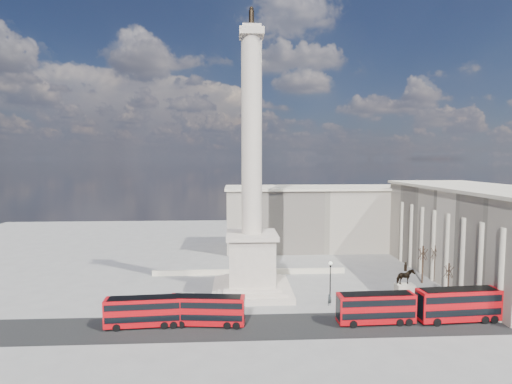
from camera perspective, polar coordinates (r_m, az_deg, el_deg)
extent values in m
plane|color=gray|center=(69.51, -0.43, -15.41)|extent=(180.00, 180.00, 0.00)
cube|color=black|center=(60.69, 5.01, -18.51)|extent=(120.00, 9.00, 0.01)
cube|color=beige|center=(74.07, -0.61, -13.72)|extent=(14.00, 14.00, 1.00)
cube|color=beige|center=(73.83, -0.61, -13.17)|extent=(12.00, 12.00, 0.50)
cube|color=beige|center=(73.68, -0.61, -12.80)|extent=(10.00, 10.00, 0.50)
cube|color=beige|center=(72.51, -0.61, -9.59)|extent=(8.00, 8.00, 8.00)
cube|color=beige|center=(71.55, -0.62, -6.18)|extent=(9.00, 9.00, 0.80)
cylinder|color=beige|center=(70.37, -0.63, 7.88)|extent=(3.60, 3.60, 34.00)
cube|color=beige|center=(73.47, -0.64, 21.72)|extent=(4.20, 4.20, 1.20)
cube|color=beige|center=(73.74, -0.64, 22.38)|extent=(3.20, 3.20, 0.60)
cylinder|color=black|center=(74.24, -0.64, 23.56)|extent=(0.90, 0.90, 2.60)
sphere|color=black|center=(74.77, -0.65, 24.72)|extent=(0.70, 0.70, 0.70)
cube|color=beige|center=(84.55, -0.93, -11.33)|extent=(40.00, 0.60, 1.10)
cube|color=beige|center=(90.43, 29.19, -5.38)|extent=(18.00, 45.00, 18.00)
cube|color=beige|center=(89.37, 29.43, 0.50)|extent=(19.00, 46.00, 0.60)
cube|color=beige|center=(108.85, 9.19, -3.75)|extent=(50.00, 16.00, 16.00)
cube|color=beige|center=(107.95, 9.25, 0.61)|extent=(51.00, 17.00, 0.60)
cube|color=#AF090E|center=(61.43, -15.76, -16.06)|extent=(10.85, 3.12, 3.94)
cube|color=black|center=(61.68, -15.74, -16.67)|extent=(10.42, 3.15, 0.88)
cube|color=black|center=(61.07, -15.78, -15.14)|extent=(10.42, 3.15, 0.88)
cube|color=black|center=(60.76, -15.80, -14.29)|extent=(9.76, 2.81, 0.06)
cylinder|color=black|center=(62.72, -19.06, -17.44)|extent=(1.23, 2.62, 1.07)
cylinder|color=black|center=(61.69, -12.83, -17.68)|extent=(1.23, 2.62, 1.07)
cylinder|color=black|center=(61.57, -11.58, -17.71)|extent=(1.23, 2.62, 1.07)
cube|color=#AF090E|center=(60.16, -6.98, -16.36)|extent=(10.94, 3.52, 3.96)
cube|color=black|center=(60.42, -6.98, -16.99)|extent=(10.52, 3.54, 0.88)
cube|color=black|center=(59.79, -6.99, -15.42)|extent=(10.52, 3.54, 0.88)
cube|color=black|center=(59.47, -7.00, -14.56)|extent=(9.85, 3.17, 0.06)
cylinder|color=black|center=(61.49, -10.39, -17.72)|extent=(1.33, 2.66, 1.07)
cylinder|color=black|center=(60.42, -4.01, -18.07)|extent=(1.33, 2.66, 1.07)
cylinder|color=black|center=(60.29, -2.72, -18.11)|extent=(1.33, 2.66, 1.07)
cube|color=#AF090E|center=(62.74, 16.74, -15.53)|extent=(11.27, 2.90, 4.12)
cube|color=black|center=(63.00, 16.72, -16.16)|extent=(10.83, 2.94, 0.92)
cube|color=black|center=(62.38, 16.76, -14.59)|extent=(10.83, 2.94, 0.92)
cube|color=black|center=(62.06, 16.78, -13.72)|extent=(10.14, 2.61, 0.06)
cylinder|color=black|center=(62.21, 13.37, -17.47)|extent=(1.20, 2.70, 1.12)
cylinder|color=black|center=(64.56, 19.40, -16.77)|extent=(1.20, 2.70, 1.12)
cylinder|color=black|center=(65.10, 20.52, -16.62)|extent=(1.20, 2.70, 1.12)
cube|color=#AF090E|center=(67.86, 26.91, -14.10)|extent=(12.32, 3.52, 4.48)
cube|color=black|center=(68.11, 26.89, -14.74)|extent=(11.84, 3.55, 1.00)
cube|color=black|center=(67.49, 26.95, -13.14)|extent=(11.84, 3.55, 1.00)
cube|color=black|center=(67.18, 26.99, -12.26)|extent=(11.09, 3.17, 0.07)
cylinder|color=black|center=(66.48, 23.84, -16.22)|extent=(1.40, 2.96, 1.22)
cylinder|color=black|center=(70.38, 29.25, -15.24)|extent=(1.40, 2.96, 1.22)
cylinder|color=black|center=(71.21, 30.23, -15.05)|extent=(1.40, 2.96, 1.22)
cylinder|color=black|center=(70.11, 10.51, -15.08)|extent=(0.47, 0.47, 0.54)
cylinder|color=black|center=(69.17, 10.55, -12.79)|extent=(0.17, 0.17, 6.43)
cylinder|color=black|center=(68.30, 10.59, -10.30)|extent=(0.32, 0.32, 0.32)
sphere|color=silver|center=(68.20, 10.59, -9.99)|extent=(0.60, 0.60, 0.60)
cube|color=beige|center=(70.92, 20.42, -15.11)|extent=(3.57, 2.68, 0.45)
cube|color=beige|center=(70.36, 20.46, -13.77)|extent=(2.86, 1.96, 3.93)
imported|color=black|center=(69.43, 20.54, -11.29)|extent=(3.11, 2.06, 2.41)
cylinder|color=black|center=(69.04, 20.58, -10.09)|extent=(0.45, 0.45, 1.07)
sphere|color=black|center=(68.86, 20.59, -9.48)|extent=(0.32, 0.32, 0.32)
cylinder|color=#332319|center=(75.80, 25.77, -11.56)|extent=(0.26, 0.26, 6.57)
cylinder|color=#332319|center=(84.56, 22.71, -9.53)|extent=(0.34, 0.34, 7.28)
cylinder|color=#332319|center=(86.55, 24.21, -9.29)|extent=(0.31, 0.31, 7.17)
imported|color=#24292A|center=(68.74, 10.45, -14.91)|extent=(0.79, 0.67, 1.85)
imported|color=#24292A|center=(72.57, 27.79, -14.29)|extent=(0.93, 0.73, 1.90)
imported|color=#24292A|center=(67.57, 16.41, -15.53)|extent=(0.81, 0.94, 1.51)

